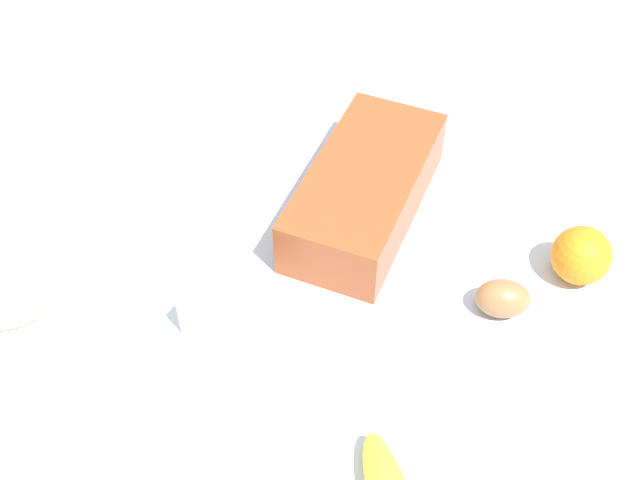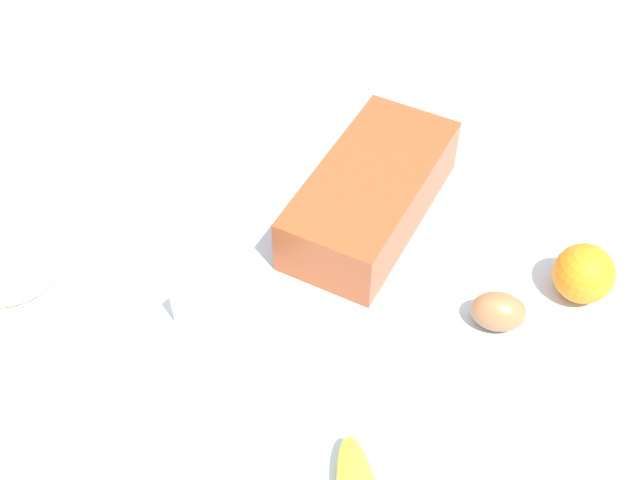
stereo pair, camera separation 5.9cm
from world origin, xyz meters
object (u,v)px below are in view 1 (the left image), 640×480
(flour_bowl, at_px, (13,296))
(orange_fruit, at_px, (581,255))
(loaf_pan, at_px, (366,190))
(egg_near_butter, at_px, (503,298))
(butter_block, at_px, (225,303))

(flour_bowl, distance_m, orange_fruit, 0.67)
(loaf_pan, distance_m, egg_near_butter, 0.22)
(loaf_pan, height_order, egg_near_butter, loaf_pan)
(butter_block, distance_m, egg_near_butter, 0.32)
(loaf_pan, bearing_deg, flour_bowl, -45.65)
(orange_fruit, xyz_separation_m, butter_block, (0.29, -0.31, -0.01))
(egg_near_butter, bearing_deg, butter_block, -53.89)
(loaf_pan, relative_size, flour_bowl, 1.97)
(flour_bowl, height_order, butter_block, flour_bowl)
(egg_near_butter, bearing_deg, loaf_pan, -102.44)
(loaf_pan, height_order, flour_bowl, loaf_pan)
(loaf_pan, distance_m, orange_fruit, 0.28)
(orange_fruit, relative_size, egg_near_butter, 1.13)
(butter_block, bearing_deg, flour_bowl, -57.71)
(loaf_pan, xyz_separation_m, flour_bowl, (0.37, -0.25, -0.01))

